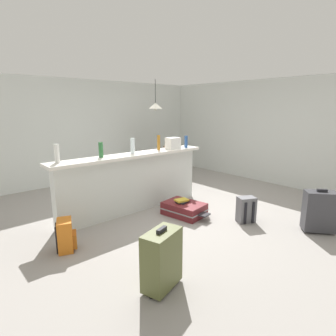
% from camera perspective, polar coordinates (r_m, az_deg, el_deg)
% --- Properties ---
extents(ground_plane, '(13.00, 13.00, 0.05)m').
position_cam_1_polar(ground_plane, '(5.19, 1.40, -8.65)').
color(ground_plane, gray).
extents(wall_back, '(6.60, 0.10, 2.50)m').
position_cam_1_polar(wall_back, '(7.40, -14.96, 7.44)').
color(wall_back, silver).
rests_on(wall_back, ground_plane).
extents(wall_right, '(0.10, 6.00, 2.50)m').
position_cam_1_polar(wall_right, '(7.44, 17.45, 7.32)').
color(wall_right, silver).
rests_on(wall_right, ground_plane).
extents(partition_half_wall, '(2.80, 0.20, 1.00)m').
position_cam_1_polar(partition_half_wall, '(4.98, -7.08, -3.32)').
color(partition_half_wall, silver).
rests_on(partition_half_wall, ground_plane).
extents(bar_countertop, '(2.96, 0.40, 0.05)m').
position_cam_1_polar(bar_countertop, '(4.86, -7.24, 2.62)').
color(bar_countertop, white).
rests_on(bar_countertop, partition_half_wall).
extents(bottle_white, '(0.07, 0.07, 0.27)m').
position_cam_1_polar(bottle_white, '(4.33, -21.88, 2.78)').
color(bottle_white, silver).
rests_on(bottle_white, bar_countertop).
extents(bottle_green, '(0.07, 0.07, 0.25)m').
position_cam_1_polar(bottle_green, '(4.58, -13.62, 3.65)').
color(bottle_green, '#2D6B38').
rests_on(bottle_green, bar_countertop).
extents(bottle_clear, '(0.07, 0.07, 0.27)m').
position_cam_1_polar(bottle_clear, '(4.89, -7.30, 4.55)').
color(bottle_clear, silver).
rests_on(bottle_clear, bar_countertop).
extents(bottle_amber, '(0.06, 0.06, 0.28)m').
position_cam_1_polar(bottle_amber, '(5.23, -1.93, 5.22)').
color(bottle_amber, '#9E661E').
rests_on(bottle_amber, bar_countertop).
extents(bottle_blue, '(0.07, 0.07, 0.24)m').
position_cam_1_polar(bottle_blue, '(5.56, 3.72, 5.42)').
color(bottle_blue, '#284C89').
rests_on(bottle_blue, bar_countertop).
extents(grocery_bag, '(0.26, 0.18, 0.22)m').
position_cam_1_polar(grocery_bag, '(5.37, 1.02, 5.10)').
color(grocery_bag, silver).
rests_on(grocery_bag, bar_countertop).
extents(dining_table, '(1.10, 0.80, 0.74)m').
position_cam_1_polar(dining_table, '(7.13, -1.82, 2.78)').
color(dining_table, '#332319').
rests_on(dining_table, ground_plane).
extents(dining_chair_near_partition, '(0.42, 0.42, 0.93)m').
position_cam_1_polar(dining_chair_near_partition, '(6.73, 0.96, 1.07)').
color(dining_chair_near_partition, '#4C331E').
rests_on(dining_chair_near_partition, ground_plane).
extents(pendant_lamp, '(0.34, 0.34, 0.75)m').
position_cam_1_polar(pendant_lamp, '(7.02, -2.59, 12.65)').
color(pendant_lamp, black).
extents(suitcase_flat_maroon, '(0.60, 0.87, 0.22)m').
position_cam_1_polar(suitcase_flat_maroon, '(4.87, 3.35, -8.39)').
color(suitcase_flat_maroon, maroon).
rests_on(suitcase_flat_maroon, ground_plane).
extents(suitcase_upright_charcoal, '(0.47, 0.49, 0.67)m').
position_cam_1_polar(suitcase_upright_charcoal, '(4.73, 28.69, -7.77)').
color(suitcase_upright_charcoal, '#38383D').
rests_on(suitcase_upright_charcoal, ground_plane).
extents(backpack_orange, '(0.31, 0.33, 0.42)m').
position_cam_1_polar(backpack_orange, '(3.95, -20.26, -12.92)').
color(backpack_orange, orange).
rests_on(backpack_orange, ground_plane).
extents(backpack_grey, '(0.33, 0.32, 0.42)m').
position_cam_1_polar(backpack_grey, '(4.74, 15.70, -8.27)').
color(backpack_grey, slate).
rests_on(backpack_grey, ground_plane).
extents(suitcase_upright_olive, '(0.49, 0.36, 0.67)m').
position_cam_1_polar(suitcase_upright_olive, '(2.97, -1.28, -18.20)').
color(suitcase_upright_olive, '#51562D').
rests_on(suitcase_upright_olive, ground_plane).
extents(book_stack, '(0.27, 0.21, 0.06)m').
position_cam_1_polar(book_stack, '(4.85, 2.93, -6.74)').
color(book_stack, black).
rests_on(book_stack, suitcase_flat_maroon).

